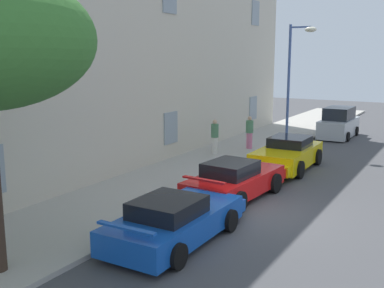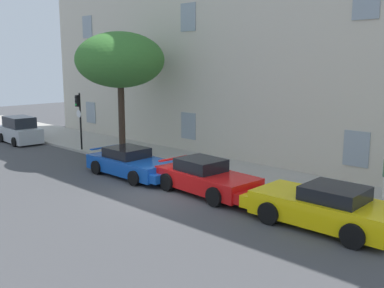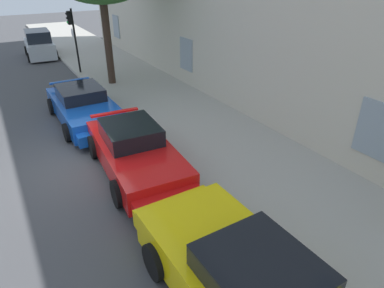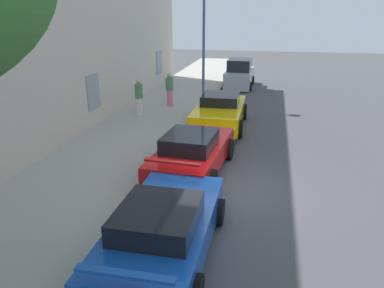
{
  "view_description": "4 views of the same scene",
  "coord_description": "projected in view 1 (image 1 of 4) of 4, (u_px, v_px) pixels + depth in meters",
  "views": [
    {
      "loc": [
        -13.31,
        -5.44,
        4.97
      ],
      "look_at": [
        0.44,
        2.69,
        1.92
      ],
      "focal_mm": 43.5,
      "sensor_mm": 36.0,
      "label": 1
    },
    {
      "loc": [
        12.53,
        -11.38,
        5.17
      ],
      "look_at": [
        -0.27,
        1.96,
        1.75
      ],
      "focal_mm": 41.42,
      "sensor_mm": 36.0,
      "label": 2
    },
    {
      "loc": [
        9.22,
        -1.6,
        5.34
      ],
      "look_at": [
        2.38,
        2.48,
        1.14
      ],
      "focal_mm": 31.62,
      "sensor_mm": 36.0,
      "label": 3
    },
    {
      "loc": [
        -9.83,
        -0.97,
        4.91
      ],
      "look_at": [
        -0.39,
        1.03,
        1.48
      ],
      "focal_mm": 35.26,
      "sensor_mm": 36.0,
      "label": 4
    }
  ],
  "objects": [
    {
      "name": "ground_plane",
      "position": [
        257.0,
        213.0,
        14.9
      ],
      "size": [
        80.0,
        80.0,
        0.0
      ],
      "primitive_type": "plane",
      "color": "#444447"
    },
    {
      "name": "sidewalk",
      "position": [
        146.0,
        191.0,
        17.08
      ],
      "size": [
        60.0,
        4.28,
        0.14
      ],
      "primitive_type": "cube",
      "color": "#A8A399",
      "rests_on": "ground"
    },
    {
      "name": "building_facade",
      "position": [
        57.0,
        14.0,
        17.92
      ],
      "size": [
        36.88,
        4.44,
        13.09
      ],
      "color": "beige",
      "rests_on": "ground"
    },
    {
      "name": "sportscar_red_lead",
      "position": [
        178.0,
        219.0,
        12.69
      ],
      "size": [
        4.93,
        2.19,
        1.28
      ],
      "color": "#144CB2",
      "rests_on": "ground"
    },
    {
      "name": "sportscar_yellow_flank",
      "position": [
        237.0,
        180.0,
        16.53
      ],
      "size": [
        4.89,
        2.31,
        1.37
      ],
      "color": "red",
      "rests_on": "ground"
    },
    {
      "name": "sportscar_white_middle",
      "position": [
        286.0,
        155.0,
        20.53
      ],
      "size": [
        4.93,
        2.29,
        1.39
      ],
      "color": "yellow",
      "rests_on": "ground"
    },
    {
      "name": "hatchback_distant",
      "position": [
        339.0,
        124.0,
        28.61
      ],
      "size": [
        4.0,
        1.89,
        1.87
      ],
      "color": "#B2B7BC",
      "rests_on": "ground"
    },
    {
      "name": "street_lamp",
      "position": [
        297.0,
        65.0,
        24.09
      ],
      "size": [
        0.44,
        1.42,
        6.41
      ],
      "color": "#3F5999",
      "rests_on": "sidewalk"
    },
    {
      "name": "pedestrian_admiring",
      "position": [
        215.0,
        137.0,
        22.99
      ],
      "size": [
        0.42,
        0.42,
        1.74
      ],
      "color": "silver",
      "rests_on": "sidewalk"
    },
    {
      "name": "pedestrian_strolling",
      "position": [
        249.0,
        132.0,
        24.44
      ],
      "size": [
        0.48,
        0.48,
        1.71
      ],
      "color": "pink",
      "rests_on": "sidewalk"
    }
  ]
}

